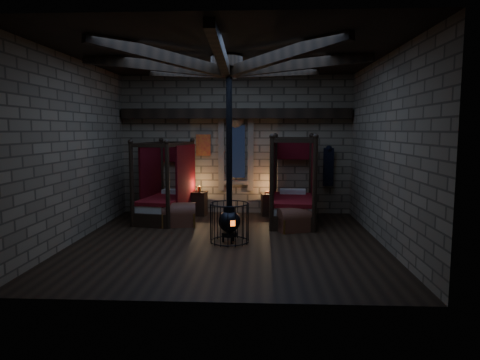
{
  "coord_description": "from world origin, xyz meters",
  "views": [
    {
      "loc": [
        0.76,
        -9.6,
        2.56
      ],
      "look_at": [
        0.27,
        0.6,
        1.36
      ],
      "focal_mm": 32.0,
      "sensor_mm": 36.0,
      "label": 1
    }
  ],
  "objects_px": {
    "bed_left": "(166,201)",
    "stove": "(229,218)",
    "trunk_right": "(295,220)",
    "bed_right": "(293,201)",
    "trunk_left": "(179,215)"
  },
  "relations": [
    {
      "from": "trunk_right",
      "to": "trunk_left",
      "type": "bearing_deg",
      "value": 152.19
    },
    {
      "from": "trunk_left",
      "to": "trunk_right",
      "type": "distance_m",
      "value": 3.08
    },
    {
      "from": "bed_left",
      "to": "stove",
      "type": "distance_m",
      "value": 3.18
    },
    {
      "from": "bed_right",
      "to": "trunk_right",
      "type": "relative_size",
      "value": 2.43
    },
    {
      "from": "trunk_left",
      "to": "bed_right",
      "type": "bearing_deg",
      "value": 3.38
    },
    {
      "from": "bed_left",
      "to": "stove",
      "type": "bearing_deg",
      "value": -41.05
    },
    {
      "from": "bed_left",
      "to": "stove",
      "type": "xyz_separation_m",
      "value": [
        2.01,
        -2.46,
        0.03
      ]
    },
    {
      "from": "bed_right",
      "to": "trunk_right",
      "type": "bearing_deg",
      "value": -87.44
    },
    {
      "from": "bed_left",
      "to": "bed_right",
      "type": "bearing_deg",
      "value": 7.06
    },
    {
      "from": "bed_left",
      "to": "trunk_left",
      "type": "relative_size",
      "value": 2.39
    },
    {
      "from": "trunk_right",
      "to": "bed_left",
      "type": "bearing_deg",
      "value": 140.65
    },
    {
      "from": "trunk_left",
      "to": "trunk_right",
      "type": "bearing_deg",
      "value": -16.94
    },
    {
      "from": "bed_left",
      "to": "trunk_left",
      "type": "bearing_deg",
      "value": -48.05
    },
    {
      "from": "bed_left",
      "to": "bed_right",
      "type": "height_order",
      "value": "bed_right"
    },
    {
      "from": "trunk_left",
      "to": "stove",
      "type": "distance_m",
      "value": 2.21
    }
  ]
}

